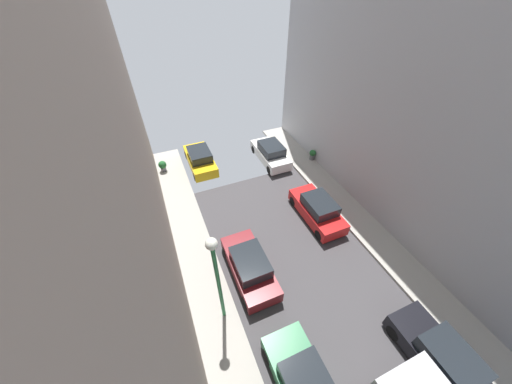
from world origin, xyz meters
The scene contains 8 objects.
parked_car_left_4 centered at (-2.70, 8.60, 0.72)m, with size 1.78×4.20×1.57m.
parked_car_left_5 centered at (-2.70, 18.91, 0.72)m, with size 1.78×4.20×1.57m.
parked_car_right_2 centered at (2.70, 1.77, 0.72)m, with size 1.78×4.20×1.57m.
parked_car_right_3 centered at (2.70, 10.71, 0.72)m, with size 1.78×4.20×1.57m.
parked_car_right_4 centered at (2.70, 17.55, 0.72)m, with size 1.78×4.20×1.57m.
potted_plant_0 centered at (-5.51, 19.33, 0.63)m, with size 0.59×0.59×0.86m.
potted_plant_1 centered at (5.79, 16.23, 0.62)m, with size 0.50×0.50×0.85m.
lamp_post centered at (-4.60, 7.07, 3.76)m, with size 0.44×0.44×5.49m.
Camera 1 is at (-5.34, 1.53, 12.54)m, focal length 18.63 mm.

